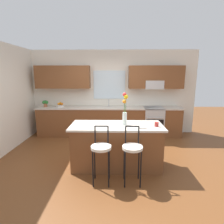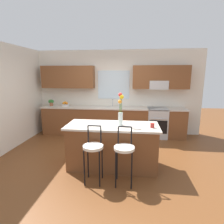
{
  "view_description": "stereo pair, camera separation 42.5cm",
  "coord_description": "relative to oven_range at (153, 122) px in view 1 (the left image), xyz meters",
  "views": [
    {
      "loc": [
        0.2,
        -3.93,
        1.94
      ],
      "look_at": [
        0.11,
        0.55,
        1.0
      ],
      "focal_mm": 28.99,
      "sensor_mm": 36.0,
      "label": 1
    },
    {
      "loc": [
        0.62,
        -3.9,
        1.94
      ],
      "look_at": [
        0.11,
        0.55,
        1.0
      ],
      "focal_mm": 28.99,
      "sensor_mm": 36.0,
      "label": 2
    }
  ],
  "objects": [
    {
      "name": "bar_stool_middle",
      "position": [
        -0.9,
        -2.64,
        0.18
      ],
      "size": [
        0.36,
        0.36,
        1.04
      ],
      "color": "black",
      "rests_on": "ground"
    },
    {
      "name": "back_wall_assembly",
      "position": [
        -1.37,
        0.31,
        1.05
      ],
      "size": [
        5.6,
        0.5,
        2.7
      ],
      "color": "silver",
      "rests_on": "ground"
    },
    {
      "name": "bar_stool_near",
      "position": [
        -1.45,
        -2.64,
        0.18
      ],
      "size": [
        0.36,
        0.36,
        1.04
      ],
      "color": "black",
      "rests_on": "ground"
    },
    {
      "name": "fruit_bowl_oranges",
      "position": [
        -2.95,
        0.03,
        0.51
      ],
      "size": [
        0.24,
        0.24,
        0.16
      ],
      "color": "silver",
      "rests_on": "counter_run"
    },
    {
      "name": "mug_ceramic",
      "position": [
        -0.38,
        -2.13,
        0.51
      ],
      "size": [
        0.08,
        0.08,
        0.09
      ],
      "primitive_type": "cylinder",
      "color": "#A52D28",
      "rests_on": "kitchen_island"
    },
    {
      "name": "wall_left",
      "position": [
        -3.96,
        -1.38,
        0.89
      ],
      "size": [
        0.12,
        4.6,
        2.7
      ],
      "primitive_type": "cube",
      "color": "silver",
      "rests_on": "ground"
    },
    {
      "name": "counter_run",
      "position": [
        -1.4,
        0.02,
        0.01
      ],
      "size": [
        4.56,
        0.64,
        0.92
      ],
      "color": "brown",
      "rests_on": "ground"
    },
    {
      "name": "ground_plane",
      "position": [
        -1.4,
        -1.68,
        -0.46
      ],
      "size": [
        14.0,
        14.0,
        0.0
      ],
      "primitive_type": "plane",
      "color": "brown"
    },
    {
      "name": "sink_faucet",
      "position": [
        -1.41,
        0.17,
        0.6
      ],
      "size": [
        0.02,
        0.13,
        0.23
      ],
      "color": "#B7BABC",
      "rests_on": "counter_run"
    },
    {
      "name": "flower_vase",
      "position": [
        -1.01,
        -2.02,
        0.78
      ],
      "size": [
        0.11,
        0.12,
        0.66
      ],
      "color": "silver",
      "rests_on": "kitchen_island"
    },
    {
      "name": "oven_range",
      "position": [
        0.0,
        0.0,
        0.0
      ],
      "size": [
        0.6,
        0.64,
        0.92
      ],
      "color": "#B7BABC",
      "rests_on": "ground"
    },
    {
      "name": "potted_plant_small",
      "position": [
        -3.43,
        0.03,
        0.58
      ],
      "size": [
        0.2,
        0.14,
        0.21
      ],
      "color": "#9E5B3D",
      "rests_on": "counter_run"
    },
    {
      "name": "kitchen_island",
      "position": [
        -1.17,
        -2.03,
        0.0
      ],
      "size": [
        1.89,
        0.79,
        0.92
      ],
      "color": "brown",
      "rests_on": "ground"
    }
  ]
}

